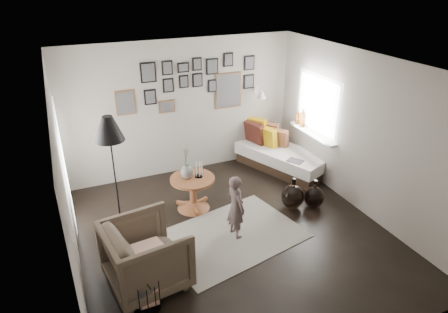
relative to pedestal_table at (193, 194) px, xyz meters
name	(u,v)px	position (x,y,z in m)	size (l,w,h in m)	color
ground	(234,234)	(0.32, -0.95, -0.27)	(4.80, 4.80, 0.00)	black
wall_back	(182,108)	(0.32, 1.45, 1.03)	(4.50, 4.50, 0.00)	#9C9488
wall_front	(345,263)	(0.32, -3.35, 1.03)	(4.50, 4.50, 0.00)	#9C9488
wall_left	(65,190)	(-1.93, -0.95, 1.03)	(4.80, 4.80, 0.00)	#9C9488
wall_right	(362,134)	(2.57, -0.95, 1.03)	(4.80, 4.80, 0.00)	#9C9488
ceiling	(236,66)	(0.32, -0.95, 2.33)	(4.80, 4.80, 0.00)	white
door_left	(64,167)	(-1.91, 0.25, 0.78)	(0.00, 2.14, 2.14)	white
window_right	(308,128)	(2.50, 0.39, 0.66)	(0.15, 1.32, 1.30)	white
gallery_wall	(196,84)	(0.61, 1.43, 1.47)	(2.74, 0.03, 1.08)	brown
wall_sconce	(261,95)	(1.87, 1.18, 1.19)	(0.18, 0.36, 0.16)	white
rug	(231,236)	(0.26, -0.98, -0.26)	(2.11, 1.47, 0.01)	silver
pedestal_table	(193,194)	(0.00, 0.00, 0.00)	(0.74, 0.74, 0.58)	brown
vase	(187,170)	(-0.08, 0.02, 0.48)	(0.21, 0.21, 0.53)	black
candles	(198,170)	(0.11, 0.00, 0.45)	(0.13, 0.13, 0.28)	black
daybed	(280,154)	(2.14, 0.77, 0.02)	(1.46, 2.04, 0.93)	black
magazine_on_daybed	(295,161)	(2.09, 0.13, 0.17)	(0.21, 0.28, 0.02)	black
armchair	(146,255)	(-1.13, -1.46, 0.17)	(0.94, 0.97, 0.88)	brown
armchair_cushion	(147,250)	(-1.10, -1.41, 0.21)	(0.40, 0.40, 0.10)	white
floor_lamp	(109,133)	(-1.23, -0.03, 1.32)	(0.43, 0.43, 1.84)	black
magazine_basket	(147,294)	(-1.25, -1.87, -0.07)	(0.38, 0.38, 0.40)	black
demijohn_large	(293,197)	(1.55, -0.67, -0.05)	(0.38, 0.38, 0.57)	black
demijohn_small	(314,197)	(1.90, -0.79, -0.07)	(0.34, 0.34, 0.52)	black
child	(236,207)	(0.33, -0.98, 0.24)	(0.37, 0.24, 1.02)	#544443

